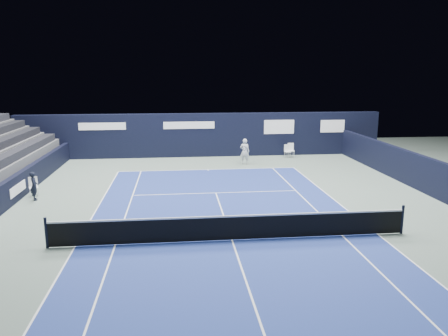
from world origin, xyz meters
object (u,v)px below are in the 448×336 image
object	(u,v)px
folding_chair_back_a	(287,149)
folding_chair_back_b	(291,149)
tennis_net	(232,227)
line_judge_chair	(33,185)
tennis_player	(245,151)

from	to	relation	value
folding_chair_back_a	folding_chair_back_b	world-z (taller)	folding_chair_back_b
tennis_net	folding_chair_back_b	bearing A→B (deg)	68.04
line_judge_chair	tennis_net	xyz separation A→B (m)	(8.92, -6.90, -0.03)
folding_chair_back_a	tennis_player	size ratio (longest dim) A/B	0.55
folding_chair_back_b	tennis_player	bearing A→B (deg)	-147.25
tennis_net	line_judge_chair	bearing A→B (deg)	142.26
folding_chair_back_b	tennis_player	distance (m)	4.26
folding_chair_back_b	tennis_net	xyz separation A→B (m)	(-6.23, -15.46, -0.06)
folding_chair_back_b	tennis_net	distance (m)	16.67
folding_chair_back_a	tennis_net	bearing A→B (deg)	-116.60
folding_chair_back_a	tennis_player	xyz separation A→B (m)	(-3.38, -2.03, 0.23)
folding_chair_back_a	folding_chair_back_b	size ratio (longest dim) A/B	0.93
folding_chair_back_b	line_judge_chair	bearing A→B (deg)	-147.74
line_judge_chair	tennis_net	size ratio (longest dim) A/B	0.07
folding_chair_back_a	tennis_player	bearing A→B (deg)	-154.59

